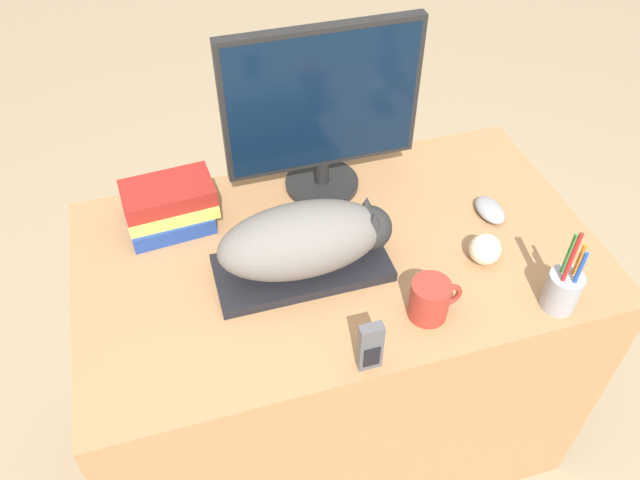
{
  "coord_description": "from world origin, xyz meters",
  "views": [
    {
      "loc": [
        -0.32,
        -0.6,
        1.79
      ],
      "look_at": [
        -0.05,
        0.33,
        0.83
      ],
      "focal_mm": 35.0,
      "sensor_mm": 36.0,
      "label": 1
    }
  ],
  "objects_px": {
    "keyboard": "(302,268)",
    "computer_mouse": "(490,210)",
    "monitor": "(322,108)",
    "phone": "(370,347)",
    "coffee_mug": "(431,299)",
    "pen_cup": "(563,289)",
    "baseball": "(485,249)",
    "book_stack": "(169,204)",
    "cat": "(308,238)"
  },
  "relations": [
    {
      "from": "computer_mouse",
      "to": "phone",
      "type": "height_order",
      "value": "phone"
    },
    {
      "from": "pen_cup",
      "to": "phone",
      "type": "bearing_deg",
      "value": -176.28
    },
    {
      "from": "cat",
      "to": "coffee_mug",
      "type": "xyz_separation_m",
      "value": [
        0.2,
        -0.19,
        -0.05
      ]
    },
    {
      "from": "baseball",
      "to": "cat",
      "type": "bearing_deg",
      "value": 167.86
    },
    {
      "from": "baseball",
      "to": "book_stack",
      "type": "height_order",
      "value": "book_stack"
    },
    {
      "from": "monitor",
      "to": "keyboard",
      "type": "bearing_deg",
      "value": -115.1
    },
    {
      "from": "pen_cup",
      "to": "book_stack",
      "type": "relative_size",
      "value": 0.99
    },
    {
      "from": "keyboard",
      "to": "monitor",
      "type": "bearing_deg",
      "value": 64.9
    },
    {
      "from": "monitor",
      "to": "baseball",
      "type": "relative_size",
      "value": 6.56
    },
    {
      "from": "monitor",
      "to": "phone",
      "type": "relative_size",
      "value": 3.96
    },
    {
      "from": "keyboard",
      "to": "coffee_mug",
      "type": "distance_m",
      "value": 0.29
    },
    {
      "from": "keyboard",
      "to": "book_stack",
      "type": "distance_m",
      "value": 0.36
    },
    {
      "from": "monitor",
      "to": "computer_mouse",
      "type": "distance_m",
      "value": 0.47
    },
    {
      "from": "coffee_mug",
      "to": "phone",
      "type": "distance_m",
      "value": 0.18
    },
    {
      "from": "coffee_mug",
      "to": "book_stack",
      "type": "xyz_separation_m",
      "value": [
        -0.48,
        0.44,
        0.01
      ]
    },
    {
      "from": "computer_mouse",
      "to": "book_stack",
      "type": "height_order",
      "value": "book_stack"
    },
    {
      "from": "cat",
      "to": "baseball",
      "type": "xyz_separation_m",
      "value": [
        0.38,
        -0.08,
        -0.06
      ]
    },
    {
      "from": "coffee_mug",
      "to": "cat",
      "type": "bearing_deg",
      "value": 137.34
    },
    {
      "from": "keyboard",
      "to": "baseball",
      "type": "xyz_separation_m",
      "value": [
        0.4,
        -0.08,
        0.02
      ]
    },
    {
      "from": "keyboard",
      "to": "book_stack",
      "type": "relative_size",
      "value": 1.74
    },
    {
      "from": "coffee_mug",
      "to": "phone",
      "type": "xyz_separation_m",
      "value": [
        -0.16,
        -0.08,
        0.01
      ]
    },
    {
      "from": "cat",
      "to": "coffee_mug",
      "type": "height_order",
      "value": "cat"
    },
    {
      "from": "cat",
      "to": "computer_mouse",
      "type": "bearing_deg",
      "value": 6.23
    },
    {
      "from": "pen_cup",
      "to": "book_stack",
      "type": "xyz_separation_m",
      "value": [
        -0.74,
        0.49,
        -0.0
      ]
    },
    {
      "from": "coffee_mug",
      "to": "phone",
      "type": "relative_size",
      "value": 0.96
    },
    {
      "from": "pen_cup",
      "to": "book_stack",
      "type": "height_order",
      "value": "pen_cup"
    },
    {
      "from": "keyboard",
      "to": "cat",
      "type": "bearing_deg",
      "value": 0.0
    },
    {
      "from": "keyboard",
      "to": "pen_cup",
      "type": "xyz_separation_m",
      "value": [
        0.49,
        -0.24,
        0.04
      ]
    },
    {
      "from": "coffee_mug",
      "to": "baseball",
      "type": "distance_m",
      "value": 0.21
    },
    {
      "from": "computer_mouse",
      "to": "baseball",
      "type": "relative_size",
      "value": 1.41
    },
    {
      "from": "keyboard",
      "to": "baseball",
      "type": "relative_size",
      "value": 5.38
    },
    {
      "from": "monitor",
      "to": "coffee_mug",
      "type": "distance_m",
      "value": 0.5
    },
    {
      "from": "book_stack",
      "to": "computer_mouse",
      "type": "bearing_deg",
      "value": -15.02
    },
    {
      "from": "baseball",
      "to": "keyboard",
      "type": "bearing_deg",
      "value": 168.32
    },
    {
      "from": "monitor",
      "to": "phone",
      "type": "bearing_deg",
      "value": -97.12
    },
    {
      "from": "keyboard",
      "to": "monitor",
      "type": "height_order",
      "value": "monitor"
    },
    {
      "from": "book_stack",
      "to": "phone",
      "type": "bearing_deg",
      "value": -58.87
    },
    {
      "from": "keyboard",
      "to": "cat",
      "type": "relative_size",
      "value": 1.0
    },
    {
      "from": "coffee_mug",
      "to": "book_stack",
      "type": "distance_m",
      "value": 0.65
    },
    {
      "from": "phone",
      "to": "baseball",
      "type": "bearing_deg",
      "value": 29.17
    },
    {
      "from": "baseball",
      "to": "phone",
      "type": "bearing_deg",
      "value": -150.83
    },
    {
      "from": "computer_mouse",
      "to": "phone",
      "type": "distance_m",
      "value": 0.54
    },
    {
      "from": "keyboard",
      "to": "computer_mouse",
      "type": "height_order",
      "value": "computer_mouse"
    },
    {
      "from": "keyboard",
      "to": "computer_mouse",
      "type": "relative_size",
      "value": 3.81
    },
    {
      "from": "coffee_mug",
      "to": "pen_cup",
      "type": "relative_size",
      "value": 0.52
    },
    {
      "from": "monitor",
      "to": "baseball",
      "type": "xyz_separation_m",
      "value": [
        0.27,
        -0.35,
        -0.2
      ]
    },
    {
      "from": "coffee_mug",
      "to": "baseball",
      "type": "relative_size",
      "value": 1.6
    },
    {
      "from": "keyboard",
      "to": "coffee_mug",
      "type": "height_order",
      "value": "coffee_mug"
    },
    {
      "from": "phone",
      "to": "monitor",
      "type": "bearing_deg",
      "value": 82.88
    },
    {
      "from": "computer_mouse",
      "to": "pen_cup",
      "type": "xyz_separation_m",
      "value": [
        0.0,
        -0.3,
        0.04
      ]
    }
  ]
}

